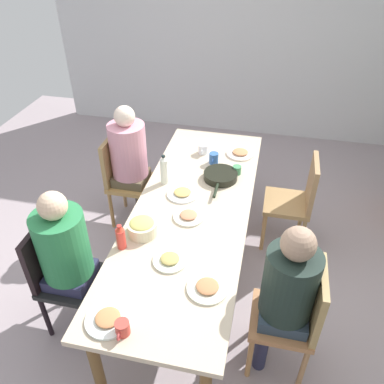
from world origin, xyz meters
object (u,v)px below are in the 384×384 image
Objects in this scene: plate_4 at (207,287)px; bowl_0 at (142,227)px; cup_2 at (203,149)px; bottle_1 at (121,237)px; chair_0 at (296,315)px; chair_1 at (297,198)px; plate_3 at (108,319)px; bottle_0 at (164,170)px; serving_pan at (220,176)px; person_2 at (130,156)px; plate_5 at (240,153)px; cup_1 at (237,170)px; person_0 at (287,289)px; person_3 at (66,252)px; dining_table at (192,215)px; cup_0 at (214,158)px; chair_3 at (60,272)px; plate_1 at (182,193)px; chair_2 at (123,176)px; plate_2 at (188,216)px; plate_0 at (170,260)px; cup_3 at (122,328)px.

bowl_0 is (-0.39, -0.53, 0.04)m from plate_4.
bottle_1 is at bearing -12.38° from cup_2.
chair_0 and chair_1 have the same top height.
bottle_0 is at bearing -177.57° from plate_3.
serving_pan is (-1.50, 0.38, 0.02)m from plate_3.
plate_5 is at bearing 103.84° from person_2.
person_2 is at bearing -94.85° from cup_1.
bowl_0 is 1.18m from cup_2.
chair_1 is 0.61m from cup_1.
person_0 is at bearing 28.99° from cup_2.
person_2 is 1.76m from plate_3.
person_3 is (0.00, -1.44, 0.00)m from person_0.
dining_table is 2.77× the size of chair_0.
chair_3 is at bearing -33.74° from cup_0.
plate_1 is at bearing -44.12° from cup_1.
person_3 reaches higher than chair_1.
plate_4 is 1.18× the size of bowl_0.
plate_3 is 2.04× the size of cup_2.
chair_0 reaches higher than cup_2.
person_0 is at bearing 27.59° from cup_0.
plate_2 is at bearing 47.62° from chair_2.
plate_1 is at bearing 174.07° from plate_3.
plate_0 is 1.91× the size of cup_3.
chair_2 is 1.45m from plate_0.
dining_table is at bearing 144.27° from bottle_1.
person_3 is 11.15× the size of cup_1.
person_2 is 0.78m from plate_1.
bowl_0 reaches higher than serving_pan.
plate_4 is 2.12× the size of cup_0.
serving_pan is (-1.05, -0.66, 0.26)m from chair_0.
chair_2 is at bearing -132.38° from plate_2.
plate_0 and plate_2 have the same top height.
person_2 is 10.45× the size of cup_0.
chair_3 reaches higher than bowl_0.
bowl_0 is at bearing -28.49° from serving_pan.
chair_3 reaches higher than plate_2.
person_2 is at bearing -128.78° from bottle_0.
serving_pan is (0.19, 0.96, 0.26)m from chair_2.
plate_5 is at bearing 102.73° from chair_2.
person_2 is at bearing -130.77° from dining_table.
plate_4 is 1.28m from cup_1.
person_0 is 9.67× the size of cup_2.
dining_table is at bearing -160.76° from plate_4.
person_3 is (1.25, -1.53, 0.22)m from chair_1.
chair_1 is 4.24× the size of bowl_0.
plate_1 is (-0.77, 0.61, 0.03)m from person_3.
chair_2 is 3.46× the size of bottle_0.
bottle_0 is (0.59, -0.56, 0.11)m from plate_5.
cup_0 is at bearing 170.68° from plate_3.
plate_3 is 0.55× the size of serving_pan.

